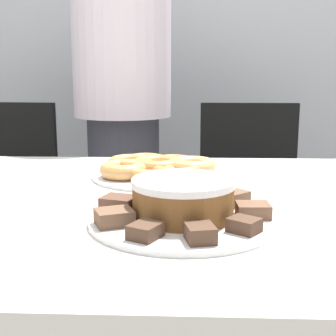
# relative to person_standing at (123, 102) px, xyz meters

# --- Properties ---
(wall_back) EXTENTS (8.00, 0.05, 2.60)m
(wall_back) POSITION_rel_person_standing_xyz_m (0.19, 0.67, 0.41)
(wall_back) COLOR #B2B7BC
(wall_back) RESTS_ON ground_plane
(table) EXTENTS (1.41, 0.96, 0.75)m
(table) POSITION_rel_person_standing_xyz_m (0.19, -0.91, -0.24)
(table) COLOR silver
(table) RESTS_ON ground_plane
(person_standing) EXTENTS (0.38, 0.38, 1.70)m
(person_standing) POSITION_rel_person_standing_xyz_m (0.00, 0.00, 0.00)
(person_standing) COLOR #383842
(person_standing) RESTS_ON ground_plane
(office_chair_right) EXTENTS (0.45, 0.45, 0.88)m
(office_chair_right) POSITION_rel_person_standing_xyz_m (0.51, -0.08, -0.47)
(office_chair_right) COLOR black
(office_chair_right) RESTS_ON ground_plane
(plate_cake) EXTENTS (0.33, 0.33, 0.01)m
(plate_cake) POSITION_rel_person_standing_xyz_m (0.25, -1.07, -0.14)
(plate_cake) COLOR white
(plate_cake) RESTS_ON table
(plate_donuts) EXTENTS (0.33, 0.33, 0.01)m
(plate_donuts) POSITION_rel_person_standing_xyz_m (0.18, -0.71, -0.14)
(plate_donuts) COLOR white
(plate_donuts) RESTS_ON table
(frosted_cake) EXTENTS (0.18, 0.18, 0.07)m
(frosted_cake) POSITION_rel_person_standing_xyz_m (0.25, -1.07, -0.10)
(frosted_cake) COLOR brown
(frosted_cake) RESTS_ON plate_cake
(lamington_0) EXTENTS (0.06, 0.06, 0.02)m
(lamington_0) POSITION_rel_person_standing_xyz_m (0.19, -1.18, -0.12)
(lamington_0) COLOR #513828
(lamington_0) RESTS_ON plate_cake
(lamington_1) EXTENTS (0.05, 0.06, 0.02)m
(lamington_1) POSITION_rel_person_standing_xyz_m (0.28, -1.19, -0.12)
(lamington_1) COLOR #513828
(lamington_1) RESTS_ON plate_cake
(lamington_2) EXTENTS (0.06, 0.06, 0.02)m
(lamington_2) POSITION_rel_person_standing_xyz_m (0.35, -1.14, -0.12)
(lamington_2) COLOR #513828
(lamington_2) RESTS_ON plate_cake
(lamington_3) EXTENTS (0.06, 0.05, 0.02)m
(lamington_3) POSITION_rel_person_standing_xyz_m (0.37, -1.06, -0.12)
(lamington_3) COLOR brown
(lamington_3) RESTS_ON plate_cake
(lamington_4) EXTENTS (0.08, 0.08, 0.03)m
(lamington_4) POSITION_rel_person_standing_xyz_m (0.34, -0.99, -0.12)
(lamington_4) COLOR brown
(lamington_4) RESTS_ON plate_cake
(lamington_5) EXTENTS (0.05, 0.06, 0.03)m
(lamington_5) POSITION_rel_person_standing_xyz_m (0.26, -0.95, -0.12)
(lamington_5) COLOR #513828
(lamington_5) RESTS_ON plate_cake
(lamington_6) EXTENTS (0.06, 0.06, 0.02)m
(lamington_6) POSITION_rel_person_standing_xyz_m (0.18, -0.97, -0.12)
(lamington_6) COLOR brown
(lamington_6) RESTS_ON plate_cake
(lamington_7) EXTENTS (0.07, 0.07, 0.03)m
(lamington_7) POSITION_rel_person_standing_xyz_m (0.13, -1.03, -0.12)
(lamington_7) COLOR brown
(lamington_7) RESTS_ON plate_cake
(lamington_8) EXTENTS (0.07, 0.07, 0.03)m
(lamington_8) POSITION_rel_person_standing_xyz_m (0.14, -1.12, -0.12)
(lamington_8) COLOR brown
(lamington_8) RESTS_ON plate_cake
(donut_0) EXTENTS (0.13, 0.13, 0.04)m
(donut_0) POSITION_rel_person_standing_xyz_m (0.18, -0.71, -0.12)
(donut_0) COLOR #D18E4C
(donut_0) RESTS_ON plate_donuts
(donut_1) EXTENTS (0.12, 0.12, 0.04)m
(donut_1) POSITION_rel_person_standing_xyz_m (0.27, -0.70, -0.12)
(donut_1) COLOR #E5AD66
(donut_1) RESTS_ON plate_donuts
(donut_2) EXTENTS (0.11, 0.11, 0.03)m
(donut_2) POSITION_rel_person_standing_xyz_m (0.22, -0.64, -0.12)
(donut_2) COLOR #C68447
(donut_2) RESTS_ON plate_donuts
(donut_3) EXTENTS (0.10, 0.10, 0.03)m
(donut_3) POSITION_rel_person_standing_xyz_m (0.14, -0.61, -0.12)
(donut_3) COLOR #C68447
(donut_3) RESTS_ON plate_donuts
(donut_4) EXTENTS (0.12, 0.12, 0.04)m
(donut_4) POSITION_rel_person_standing_xyz_m (0.11, -0.68, -0.12)
(donut_4) COLOR #D18E4C
(donut_4) RESTS_ON plate_donuts
(donut_5) EXTENTS (0.11, 0.11, 0.04)m
(donut_5) POSITION_rel_person_standing_xyz_m (0.10, -0.76, -0.12)
(donut_5) COLOR tan
(donut_5) RESTS_ON plate_donuts
(donut_6) EXTENTS (0.11, 0.11, 0.03)m
(donut_6) POSITION_rel_person_standing_xyz_m (0.17, -0.78, -0.12)
(donut_6) COLOR tan
(donut_6) RESTS_ON plate_donuts
(donut_7) EXTENTS (0.12, 0.12, 0.03)m
(donut_7) POSITION_rel_person_standing_xyz_m (0.23, -0.75, -0.12)
(donut_7) COLOR #C68447
(donut_7) RESTS_ON plate_donuts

